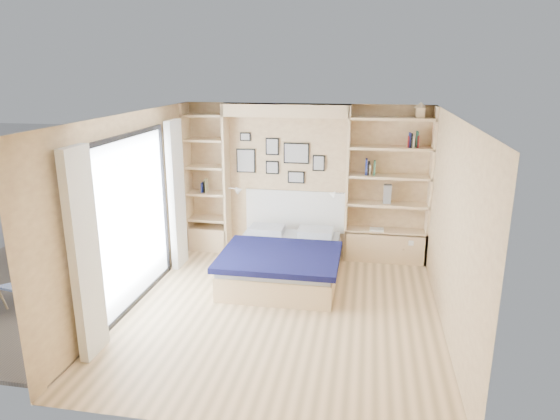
# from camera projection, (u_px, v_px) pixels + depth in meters

# --- Properties ---
(ground) EXTENTS (4.50, 4.50, 0.00)m
(ground) POSITION_uv_depth(u_px,v_px,m) (282.00, 311.00, 6.47)
(ground) COLOR #E3BC89
(ground) RESTS_ON ground
(room_shell) EXTENTS (4.50, 4.50, 4.50)m
(room_shell) POSITION_uv_depth(u_px,v_px,m) (274.00, 200.00, 7.68)
(room_shell) COLOR #D7B580
(room_shell) RESTS_ON ground
(bed) EXTENTS (1.69, 2.19, 1.07)m
(bed) POSITION_uv_depth(u_px,v_px,m) (284.00, 260.00, 7.45)
(bed) COLOR beige
(bed) RESTS_ON ground
(photo_gallery) EXTENTS (1.48, 0.02, 0.82)m
(photo_gallery) POSITION_uv_depth(u_px,v_px,m) (278.00, 158.00, 8.21)
(photo_gallery) COLOR black
(photo_gallery) RESTS_ON ground
(reading_lamps) EXTENTS (1.92, 0.12, 0.15)m
(reading_lamps) POSITION_uv_depth(u_px,v_px,m) (285.00, 192.00, 8.11)
(reading_lamps) COLOR silver
(reading_lamps) RESTS_ON ground
(shelf_decor) EXTENTS (3.58, 0.23, 2.03)m
(shelf_decor) POSITION_uv_depth(u_px,v_px,m) (375.00, 158.00, 7.77)
(shelf_decor) COLOR navy
(shelf_decor) RESTS_ON ground
(deck) EXTENTS (3.20, 4.00, 0.05)m
(deck) POSITION_uv_depth(u_px,v_px,m) (32.00, 290.00, 7.08)
(deck) COLOR #716153
(deck) RESTS_ON ground
(deck_chair) EXTENTS (0.68, 0.97, 0.90)m
(deck_chair) POSITION_uv_depth(u_px,v_px,m) (41.00, 272.00, 6.64)
(deck_chair) COLOR tan
(deck_chair) RESTS_ON ground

